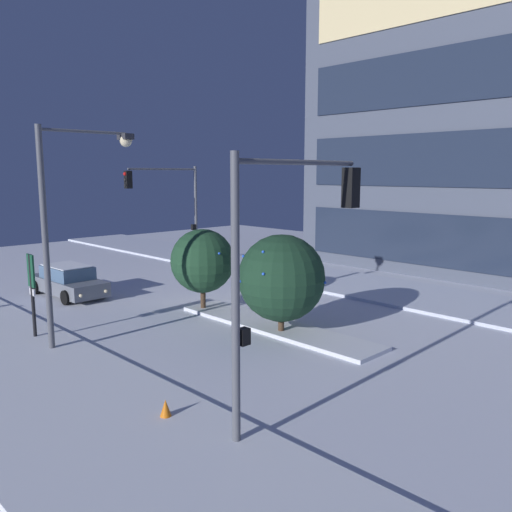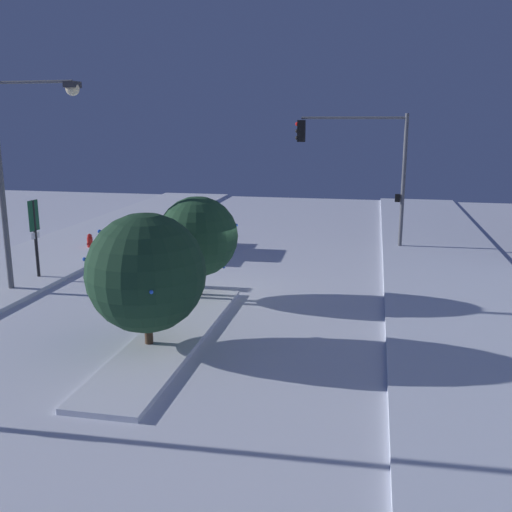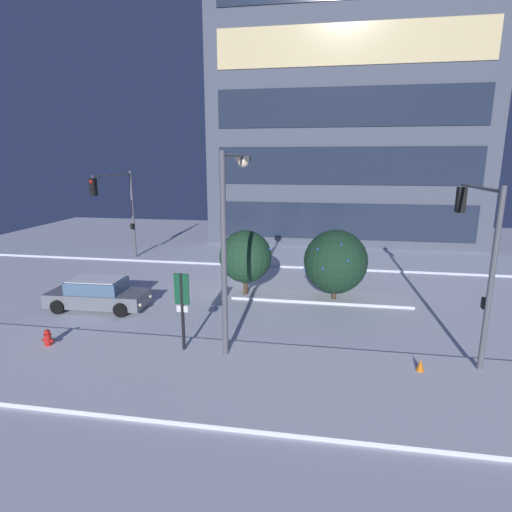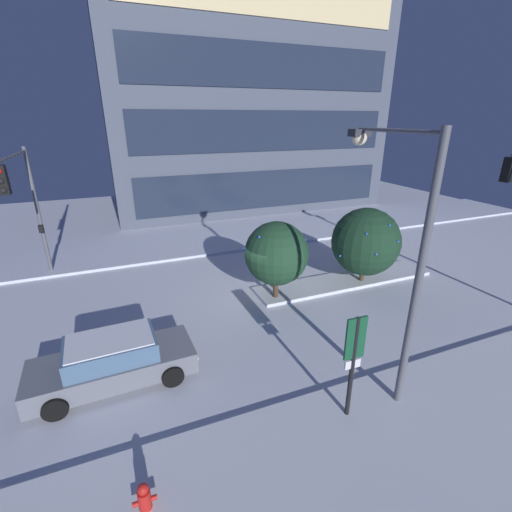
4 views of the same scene
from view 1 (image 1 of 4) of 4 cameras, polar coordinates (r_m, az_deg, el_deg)
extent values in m
plane|color=silver|center=(23.00, -6.02, -5.62)|extent=(52.00, 52.00, 0.00)
cube|color=silver|center=(28.92, 7.38, -2.47)|extent=(52.00, 5.20, 0.14)
cube|color=silver|center=(19.94, 2.02, -7.68)|extent=(9.00, 1.80, 0.14)
cube|color=#232D42|center=(29.37, 21.96, 1.28)|extent=(20.13, 0.10, 2.89)
cube|color=#232D42|center=(29.15, 22.47, 9.76)|extent=(20.13, 0.10, 2.89)
cube|color=#232D42|center=(29.58, 23.00, 18.19)|extent=(20.13, 0.10, 2.89)
cube|color=slate|center=(26.47, -19.83, -2.99)|extent=(4.73, 1.98, 0.66)
cube|color=slate|center=(26.36, -19.90, -1.70)|extent=(2.58, 1.72, 0.60)
cube|color=white|center=(26.30, -19.94, -0.98)|extent=(2.39, 1.60, 0.04)
sphere|color=#F9E5B2|center=(24.73, -16.08, -3.71)|extent=(0.16, 0.16, 0.16)
sphere|color=#F9E5B2|center=(24.16, -18.59, -4.13)|extent=(0.16, 0.16, 0.16)
cylinder|color=black|center=(25.60, -16.44, -3.68)|extent=(0.67, 0.25, 0.66)
cylinder|color=black|center=(24.78, -20.04, -4.28)|extent=(0.67, 0.25, 0.66)
cylinder|color=black|center=(28.26, -19.59, -2.66)|extent=(0.67, 0.25, 0.66)
cylinder|color=black|center=(27.51, -22.93, -3.16)|extent=(0.67, 0.25, 0.66)
cylinder|color=#565960|center=(10.79, -2.24, -5.38)|extent=(0.18, 0.18, 6.24)
cylinder|color=#565960|center=(11.85, 4.82, 10.15)|extent=(0.12, 3.91, 0.12)
cube|color=black|center=(13.39, 10.32, 7.34)|extent=(0.32, 0.36, 1.00)
sphere|color=red|center=(13.54, 10.83, 8.70)|extent=(0.20, 0.20, 0.20)
sphere|color=black|center=(13.55, 10.79, 7.35)|extent=(0.20, 0.20, 0.20)
sphere|color=black|center=(13.56, 10.75, 6.00)|extent=(0.20, 0.20, 0.20)
cube|color=black|center=(11.13, -1.37, -8.78)|extent=(0.20, 0.24, 0.36)
cylinder|color=#565960|center=(33.58, -6.58, 4.40)|extent=(0.18, 0.18, 6.24)
cylinder|color=#565960|center=(32.07, -10.10, 9.32)|extent=(0.12, 4.78, 0.12)
cube|color=black|center=(30.79, -13.78, 8.10)|extent=(0.32, 0.36, 1.00)
sphere|color=red|center=(30.69, -14.11, 8.69)|extent=(0.20, 0.20, 0.20)
sphere|color=black|center=(30.69, -14.09, 8.09)|extent=(0.20, 0.20, 0.20)
sphere|color=black|center=(30.69, -14.06, 7.49)|extent=(0.20, 0.20, 0.20)
cube|color=black|center=(33.52, -6.86, 3.15)|extent=(0.20, 0.24, 0.36)
cylinder|color=#565960|center=(17.89, -22.01, 1.46)|extent=(0.20, 0.20, 7.30)
cylinder|color=#565960|center=(18.37, -18.24, 12.79)|extent=(0.21, 2.96, 0.10)
cube|color=#333338|center=(19.02, -14.05, 12.52)|extent=(0.56, 0.36, 0.20)
sphere|color=#F9E5B2|center=(19.01, -14.04, 12.13)|extent=(0.44, 0.44, 0.44)
cylinder|color=black|center=(19.76, -23.19, -4.21)|extent=(0.12, 0.12, 3.05)
cube|color=#144C2D|center=(19.58, -23.36, -1.48)|extent=(0.55, 0.08, 1.14)
cube|color=white|center=(19.72, -23.23, -3.63)|extent=(0.44, 0.07, 0.24)
cylinder|color=#473323|center=(19.14, 2.76, -7.44)|extent=(0.22, 0.22, 0.76)
sphere|color=#193823|center=(18.73, 2.80, -2.41)|extent=(3.14, 3.14, 3.14)
sphere|color=blue|center=(17.60, 0.78, 0.46)|extent=(0.10, 0.10, 0.10)
sphere|color=blue|center=(18.48, -1.39, -0.02)|extent=(0.10, 0.10, 0.10)
sphere|color=blue|center=(19.69, -0.92, -2.99)|extent=(0.10, 0.10, 0.10)
sphere|color=blue|center=(17.28, 0.81, -1.97)|extent=(0.10, 0.10, 0.10)
sphere|color=blue|center=(18.36, 7.55, -2.90)|extent=(0.10, 0.10, 0.10)
sphere|color=blue|center=(18.14, -1.76, -2.80)|extent=(0.10, 0.10, 0.10)
cylinder|color=#473323|center=(22.35, -5.79, -4.71)|extent=(0.22, 0.22, 1.02)
sphere|color=#1E4228|center=(22.01, -5.86, -0.53)|extent=(2.69, 2.69, 2.69)
sphere|color=blue|center=(22.41, -8.04, 2.01)|extent=(0.10, 0.10, 0.10)
sphere|color=blue|center=(23.13, -4.42, 0.78)|extent=(0.10, 0.10, 0.10)
sphere|color=blue|center=(23.28, -6.68, 0.41)|extent=(0.10, 0.10, 0.10)
sphere|color=blue|center=(22.85, -4.41, -2.85)|extent=(0.10, 0.10, 0.10)
sphere|color=blue|center=(20.88, -4.04, 0.29)|extent=(0.10, 0.10, 0.10)
cone|color=orange|center=(12.99, -9.83, -16.30)|extent=(0.36, 0.36, 0.55)
camera|label=2|loc=(19.23, 49.90, 6.40)|focal=40.85mm
camera|label=3|loc=(14.76, -72.41, 7.52)|focal=28.98mm
camera|label=4|loc=(23.10, -42.75, 10.75)|focal=25.00mm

